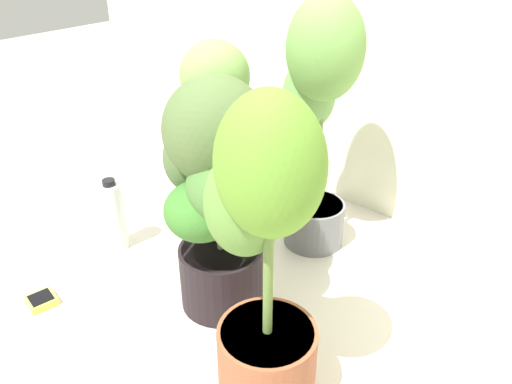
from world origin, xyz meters
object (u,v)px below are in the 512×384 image
at_px(potted_plant_front_right, 263,253).
at_px(hygrometer_box, 42,301).
at_px(potted_plant_back_center, 319,103).
at_px(potted_plant_back_left, 216,131).
at_px(nutrient_bottle, 114,216).
at_px(potted_plant_center, 217,186).

relative_size(potted_plant_front_right, hygrometer_box, 8.43).
xyz_separation_m(potted_plant_front_right, potted_plant_back_center, (-0.29, 0.62, 0.10)).
relative_size(potted_plant_back_center, potted_plant_back_left, 1.21).
height_order(potted_plant_back_center, potted_plant_back_left, potted_plant_back_center).
bearing_deg(nutrient_bottle, potted_plant_center, 3.38).
height_order(potted_plant_center, hygrometer_box, potted_plant_center).
xyz_separation_m(potted_plant_back_center, nutrient_bottle, (-0.49, -0.48, -0.39)).
bearing_deg(potted_plant_back_left, hygrometer_box, -101.94).
bearing_deg(potted_plant_back_left, potted_plant_front_right, -37.13).
height_order(hygrometer_box, nutrient_bottle, nutrient_bottle).
bearing_deg(potted_plant_back_center, nutrient_bottle, -135.32).
relative_size(potted_plant_center, potted_plant_front_right, 0.90).
relative_size(potted_plant_front_right, nutrient_bottle, 2.92).
xyz_separation_m(potted_plant_center, potted_plant_back_left, (-0.27, 0.27, -0.00)).
distance_m(potted_plant_center, potted_plant_front_right, 0.34).
bearing_deg(potted_plant_front_right, potted_plant_back_left, 142.87).
height_order(potted_plant_back_left, nutrient_bottle, potted_plant_back_left).
bearing_deg(nutrient_bottle, potted_plant_back_left, 55.25).
relative_size(potted_plant_back_left, nutrient_bottle, 2.64).
distance_m(potted_plant_front_right, hygrometer_box, 0.84).
distance_m(potted_plant_front_right, nutrient_bottle, 0.84).
xyz_separation_m(potted_plant_center, potted_plant_back_center, (0.01, 0.46, 0.11)).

